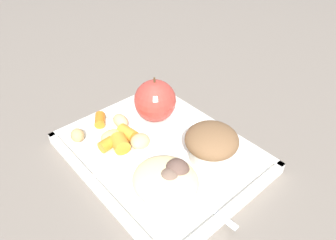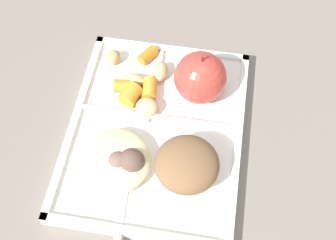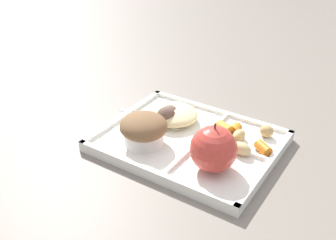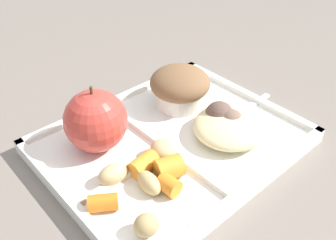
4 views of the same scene
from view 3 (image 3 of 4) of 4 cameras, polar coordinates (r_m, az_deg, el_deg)
The scene contains 16 objects.
ground at distance 0.78m, azimuth 2.93°, elevation -3.63°, with size 6.00×6.00×0.00m, color slate.
lunch_tray at distance 0.77m, azimuth 2.99°, elevation -3.17°, with size 0.32×0.26×0.02m.
green_apple at distance 0.68m, azimuth 6.46°, elevation -4.10°, with size 0.08×0.08×0.09m.
bran_muffin at distance 0.75m, azimuth -3.46°, elevation -1.32°, with size 0.09×0.09×0.06m.
carrot_slice_large at distance 0.75m, azimuth 13.31°, elevation -3.90°, with size 0.02×0.02×0.03m, color orange.
carrot_slice_small at distance 0.78m, azimuth 7.88°, elevation -1.38°, with size 0.03×0.03×0.03m, color orange.
carrot_slice_back at distance 0.76m, azimuth 8.10°, elevation -2.81°, with size 0.02×0.02×0.03m, color orange.
carrot_slice_near_corner at distance 0.79m, azimuth 9.47°, elevation -1.36°, with size 0.02×0.02×0.02m, color orange.
potato_chunk_browned at distance 0.76m, azimuth 5.74°, elevation -2.09°, with size 0.04×0.03×0.02m, color tan.
potato_chunk_corner at distance 0.74m, azimuth 10.31°, elevation -4.00°, with size 0.04×0.02×0.02m, color tan.
potato_chunk_small at distance 0.77m, azimuth 9.92°, elevation -2.21°, with size 0.04×0.02×0.02m, color tan.
potato_chunk_large at distance 0.80m, azimuth 13.77°, elevation -1.53°, with size 0.02×0.03×0.02m, color tan.
egg_noodle_pile at distance 0.82m, azimuth 0.66°, elevation 0.84°, with size 0.10×0.10×0.03m, color beige.
meatball_front at distance 0.82m, azimuth 0.27°, elevation 0.95°, with size 0.03×0.03×0.03m, color #755B4C.
meatball_side at distance 0.81m, azimuth -0.26°, elevation 0.50°, with size 0.04×0.04×0.04m, color brown.
plastic_fork at distance 0.83m, azimuth -2.08°, elevation 0.11°, with size 0.15×0.03×0.00m.
Camera 3 is at (-0.32, 0.56, 0.43)m, focal length 43.11 mm.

